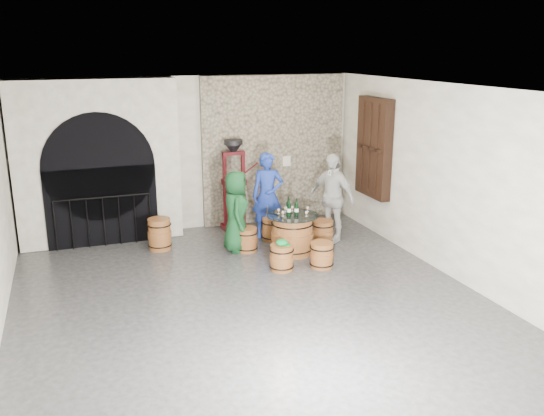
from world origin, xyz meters
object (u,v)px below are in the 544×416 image
object	(u,v)px
person_blue	(268,195)
side_barrel	(160,234)
corking_press	(234,178)
barrel_stool_near_right	(322,255)
wine_bottle_center	(296,208)
wine_bottle_right	(288,207)
barrel_stool_near_left	(282,258)
barrel_table	(292,234)
person_green	(236,211)
barrel_stool_left	(247,240)
barrel_stool_far	(272,229)
barrel_stool_right	(323,232)
wine_bottle_left	(289,209)
person_white	(332,197)

from	to	relation	value
person_blue	side_barrel	bearing A→B (deg)	-163.65
person_blue	corking_press	bearing A→B (deg)	139.60
barrel_stool_near_right	wine_bottle_center	bearing A→B (deg)	101.00
wine_bottle_right	person_blue	bearing A→B (deg)	94.77
person_blue	wine_bottle_center	xyz separation A→B (m)	(0.18, -1.11, 0.01)
side_barrel	corking_press	size ratio (longest dim) A/B	0.32
barrel_stool_near_left	wine_bottle_center	size ratio (longest dim) A/B	1.41
barrel_table	person_blue	size ratio (longest dim) A/B	0.56
person_green	wine_bottle_center	bearing A→B (deg)	-103.77
person_green	person_blue	world-z (taller)	person_blue
side_barrel	barrel_stool_left	bearing A→B (deg)	-23.16
barrel_stool_near_left	side_barrel	xyz separation A→B (m)	(-1.83, 1.79, 0.08)
corking_press	wine_bottle_right	bearing A→B (deg)	-72.80
corking_press	barrel_table	bearing A→B (deg)	-73.27
barrel_stool_far	barrel_stool_right	world-z (taller)	same
barrel_table	side_barrel	size ratio (longest dim) A/B	1.58
wine_bottle_left	barrel_stool_near_left	bearing A→B (deg)	-119.82
wine_bottle_center	side_barrel	xyz separation A→B (m)	(-2.38, 1.10, -0.57)
barrel_stool_near_left	wine_bottle_right	xyz separation A→B (m)	(0.46, 0.86, 0.65)
barrel_table	barrel_stool_far	distance (m)	0.88
wine_bottle_left	wine_bottle_right	distance (m)	0.14
barrel_stool_near_left	barrel_stool_near_right	bearing A→B (deg)	-9.50
wine_bottle_left	wine_bottle_center	size ratio (longest dim) A/B	1.00
barrel_stool_left	wine_bottle_left	size ratio (longest dim) A/B	1.41
person_green	wine_bottle_right	world-z (taller)	person_green
barrel_stool_left	corking_press	xyz separation A→B (m)	(0.18, 1.40, 0.89)
barrel_stool_near_left	person_white	distance (m)	2.02
barrel_stool_near_left	person_blue	world-z (taller)	person_blue
person_blue	side_barrel	world-z (taller)	person_blue
person_white	wine_bottle_right	size ratio (longest dim) A/B	5.45
wine_bottle_center	barrel_stool_near_left	bearing A→B (deg)	-128.60
barrel_table	barrel_stool_left	world-z (taller)	barrel_table
barrel_stool_far	wine_bottle_center	xyz separation A→B (m)	(0.15, -0.90, 0.65)
barrel_stool_right	corking_press	xyz separation A→B (m)	(-1.39, 1.45, 0.89)
barrel_stool_near_left	wine_bottle_center	world-z (taller)	wine_bottle_center
person_white	corking_press	distance (m)	2.12
wine_bottle_center	corking_press	size ratio (longest dim) A/B	0.17
barrel_stool_near_right	person_white	xyz separation A→B (m)	(0.80, 1.30, 0.66)
wine_bottle_center	side_barrel	size ratio (longest dim) A/B	0.53
barrel_table	person_green	xyz separation A→B (m)	(-0.94, 0.49, 0.41)
person_green	side_barrel	world-z (taller)	person_green
barrel_stool_near_right	corking_press	size ratio (longest dim) A/B	0.24
wine_bottle_center	corking_press	world-z (taller)	corking_press
side_barrel	wine_bottle_left	bearing A→B (deg)	-25.17
person_green	person_white	size ratio (longest dim) A/B	0.88
barrel_stool_near_right	wine_bottle_center	distance (m)	1.05
side_barrel	corking_press	distance (m)	2.04
barrel_table	corking_press	distance (m)	2.05
barrel_stool_near_left	side_barrel	size ratio (longest dim) A/B	0.75
barrel_stool_right	wine_bottle_center	world-z (taller)	wine_bottle_center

